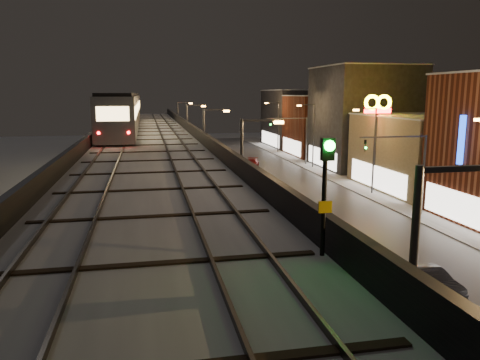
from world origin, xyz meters
TOP-DOWN VIEW (x-y plane):
  - road_surface at (7.50, 35.00)m, footprint 17.00×120.00m
  - sidewalk_right at (17.50, 35.00)m, footprint 4.00×120.00m
  - under_viaduct_pavement at (-6.00, 35.00)m, footprint 11.00×120.00m
  - elevated_viaduct at (-6.00, 31.84)m, footprint 9.00×100.00m
  - viaduct_trackbed at (-6.01, 31.97)m, footprint 8.40×100.00m
  - viaduct_parapet_streetside at (-1.65, 32.00)m, footprint 0.30×100.00m
  - viaduct_parapet_far at (-10.35, 32.00)m, footprint 0.30×100.00m
  - building_c at (23.99, 32.00)m, footprint 12.20×15.20m
  - building_d at (23.99, 48.00)m, footprint 12.20×13.20m
  - building_e at (23.99, 62.00)m, footprint 12.20×12.20m
  - building_f at (23.99, 76.00)m, footprint 12.20×16.20m
  - streetlight_left_0 at (-0.43, -5.00)m, footprint 2.57×0.28m
  - streetlight_left_1 at (-0.43, 13.00)m, footprint 2.57×0.28m
  - streetlight_left_2 at (-0.43, 31.00)m, footprint 2.57×0.28m
  - streetlight_right_2 at (16.73, 31.00)m, footprint 2.56×0.28m
  - streetlight_left_3 at (-0.43, 49.00)m, footprint 2.57×0.28m
  - streetlight_right_3 at (16.73, 49.00)m, footprint 2.56×0.28m
  - streetlight_left_4 at (-0.43, 67.00)m, footprint 2.57×0.28m
  - streetlight_right_4 at (16.73, 67.00)m, footprint 2.56×0.28m
  - traffic_light_rig_a at (15.84, 22.00)m, footprint 6.10×0.34m
  - traffic_light_rig_b at (15.84, 52.00)m, footprint 6.10×0.34m
  - subway_train at (-8.50, 42.25)m, footprint 3.22×39.20m
  - rail_signal at (-2.10, -3.48)m, footprint 0.33×0.42m
  - car_taxi at (1.56, 15.70)m, footprint 2.27×4.62m
  - car_near_white at (4.84, 14.82)m, footprint 1.41×3.81m
  - car_mid_silver at (2.80, 29.82)m, footprint 2.95×4.96m
  - car_mid_dark at (5.83, 57.34)m, footprint 3.02×5.16m
  - car_far_white at (2.63, 75.83)m, footprint 1.95×3.90m
  - car_onc_silver at (8.53, 7.52)m, footprint 1.83×3.89m
  - car_onc_white at (8.35, 50.23)m, footprint 3.18×4.79m
  - sign_mcdonalds at (18.00, 32.60)m, footprint 3.05×0.40m
  - sign_carwash at (18.50, 18.64)m, footprint 1.70×0.35m

SIDE VIEW (x-z plane):
  - road_surface at x=7.50m, z-range 0.00..0.06m
  - under_viaduct_pavement at x=-6.00m, z-range 0.00..0.06m
  - sidewalk_right at x=17.50m, z-range 0.00..0.14m
  - car_onc_silver at x=8.53m, z-range 0.00..1.23m
  - car_near_white at x=4.84m, z-range 0.00..1.25m
  - car_far_white at x=2.63m, z-range 0.00..1.28m
  - car_onc_white at x=8.35m, z-range 0.00..1.29m
  - car_mid_silver at x=2.80m, z-range 0.00..1.29m
  - car_mid_dark at x=5.83m, z-range 0.00..1.40m
  - car_taxi at x=1.56m, z-range 0.00..1.52m
  - building_c at x=23.99m, z-range 0.00..8.16m
  - traffic_light_rig_a at x=15.84m, z-range 1.00..8.00m
  - traffic_light_rig_b at x=15.84m, z-range 1.00..8.00m
  - building_e at x=23.99m, z-range 0.00..10.16m
  - streetlight_left_0 at x=-0.43m, z-range 0.74..9.74m
  - streetlight_left_1 at x=-0.43m, z-range 0.74..9.74m
  - streetlight_left_2 at x=-0.43m, z-range 0.74..9.74m
  - streetlight_right_2 at x=16.73m, z-range 0.74..9.74m
  - streetlight_left_3 at x=-0.43m, z-range 0.74..9.74m
  - streetlight_right_3 at x=16.73m, z-range 0.74..9.74m
  - streetlight_left_4 at x=-0.43m, z-range 0.74..9.74m
  - streetlight_right_4 at x=16.73m, z-range 0.74..9.74m
  - building_f at x=23.99m, z-range 0.00..11.16m
  - elevated_viaduct at x=-6.00m, z-range 2.47..8.77m
  - sign_carwash at x=18.50m, z-range 1.83..10.64m
  - viaduct_trackbed at x=-6.01m, z-range 6.23..6.55m
  - viaduct_parapet_streetside at x=-1.65m, z-range 6.30..7.40m
  - viaduct_parapet_far at x=-10.35m, z-range 6.30..7.40m
  - building_d at x=23.99m, z-range 0.00..14.16m
  - sign_mcdonalds at x=18.00m, z-range 3.28..13.60m
  - subway_train at x=-8.50m, z-range 6.61..10.46m
  - rail_signal at x=-2.10m, z-range 7.21..10.03m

